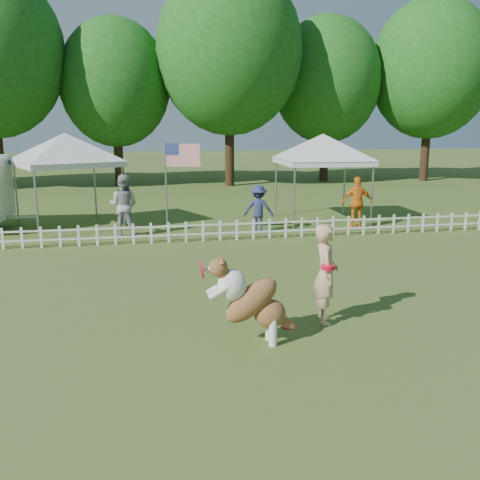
{
  "coord_description": "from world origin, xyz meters",
  "views": [
    {
      "loc": [
        -2.11,
        -8.19,
        3.36
      ],
      "look_at": [
        -0.13,
        2.0,
        1.1
      ],
      "focal_mm": 40.0,
      "sensor_mm": 36.0,
      "label": 1
    }
  ],
  "objects": [
    {
      "name": "tree_center_left",
      "position": [
        -3.0,
        22.5,
        4.9
      ],
      "size": [
        6.0,
        6.0,
        9.8
      ],
      "primitive_type": null,
      "color": "#1A4E16",
      "rests_on": "ground"
    },
    {
      "name": "tree_far_right",
      "position": [
        15.0,
        21.5,
        5.7
      ],
      "size": [
        7.0,
        7.0,
        11.4
      ],
      "primitive_type": null,
      "color": "#1A4E16",
      "rests_on": "ground"
    },
    {
      "name": "flag_pole",
      "position": [
        -1.24,
        7.76,
        1.43
      ],
      "size": [
        1.09,
        0.38,
        2.86
      ],
      "primitive_type": null,
      "rotation": [
        0.0,
        0.0,
        -0.25
      ],
      "color": "gray",
      "rests_on": "ground"
    },
    {
      "name": "spectator_a",
      "position": [
        -2.51,
        8.29,
        0.94
      ],
      "size": [
        1.09,
        0.97,
        1.88
      ],
      "primitive_type": "imported",
      "rotation": [
        0.0,
        0.0,
        2.82
      ],
      "color": "#97979C",
      "rests_on": "ground"
    },
    {
      "name": "picket_fence",
      "position": [
        0.0,
        7.0,
        0.3
      ],
      "size": [
        22.0,
        0.08,
        0.6
      ],
      "primitive_type": null,
      "color": "silver",
      "rests_on": "ground"
    },
    {
      "name": "canopy_tent_left",
      "position": [
        -4.29,
        9.92,
        1.51
      ],
      "size": [
        3.82,
        3.82,
        3.02
      ],
      "primitive_type": null,
      "rotation": [
        0.0,
        0.0,
        0.4
      ],
      "color": "silver",
      "rests_on": "ground"
    },
    {
      "name": "spectator_c",
      "position": [
        4.97,
        8.09,
        0.84
      ],
      "size": [
        1.04,
        0.56,
        1.69
      ],
      "primitive_type": "imported",
      "rotation": [
        0.0,
        0.0,
        2.98
      ],
      "color": "orange",
      "rests_on": "ground"
    },
    {
      "name": "canopy_tent_right",
      "position": [
        4.24,
        9.51,
        1.48
      ],
      "size": [
        2.96,
        2.96,
        2.97
      ],
      "primitive_type": null,
      "rotation": [
        0.0,
        0.0,
        -0.03
      ],
      "color": "silver",
      "rests_on": "ground"
    },
    {
      "name": "tree_right",
      "position": [
        9.0,
        22.5,
        5.2
      ],
      "size": [
        6.2,
        6.2,
        10.4
      ],
      "primitive_type": null,
      "color": "#1A4E16",
      "rests_on": "ground"
    },
    {
      "name": "frisbee_on_turf",
      "position": [
        0.32,
        -0.01,
        0.01
      ],
      "size": [
        0.24,
        0.24,
        0.02
      ],
      "primitive_type": "cylinder",
      "rotation": [
        0.0,
        0.0,
        -0.05
      ],
      "color": "red",
      "rests_on": "ground"
    },
    {
      "name": "tree_center_right",
      "position": [
        3.0,
        21.0,
        6.3
      ],
      "size": [
        7.6,
        7.6,
        12.6
      ],
      "primitive_type": null,
      "color": "#1A4E16",
      "rests_on": "ground"
    },
    {
      "name": "ground",
      "position": [
        0.0,
        0.0,
        0.0
      ],
      "size": [
        120.0,
        120.0,
        0.0
      ],
      "primitive_type": "plane",
      "color": "#415C1D",
      "rests_on": "ground"
    },
    {
      "name": "dog",
      "position": [
        -0.43,
        -0.57,
        0.71
      ],
      "size": [
        1.38,
        0.48,
        1.42
      ],
      "primitive_type": null,
      "rotation": [
        0.0,
        0.0,
        -0.02
      ],
      "color": "brown",
      "rests_on": "ground"
    },
    {
      "name": "spectator_b",
      "position": [
        1.65,
        8.06,
        0.74
      ],
      "size": [
        1.08,
        0.81,
        1.48
      ],
      "primitive_type": "imported",
      "rotation": [
        0.0,
        0.0,
        2.83
      ],
      "color": "navy",
      "rests_on": "ground"
    },
    {
      "name": "handler",
      "position": [
        1.0,
        0.13,
        0.86
      ],
      "size": [
        0.54,
        0.7,
        1.73
      ],
      "primitive_type": "imported",
      "rotation": [
        0.0,
        0.0,
        1.35
      ],
      "color": "tan",
      "rests_on": "ground"
    }
  ]
}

